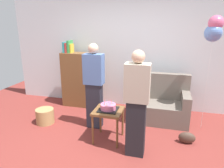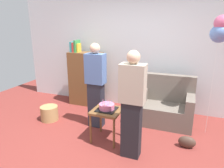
{
  "view_description": "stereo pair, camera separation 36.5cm",
  "coord_description": "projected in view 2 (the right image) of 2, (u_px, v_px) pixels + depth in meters",
  "views": [
    {
      "loc": [
        0.84,
        -2.81,
        1.99
      ],
      "look_at": [
        -0.07,
        0.57,
        0.95
      ],
      "focal_mm": 33.53,
      "sensor_mm": 36.0,
      "label": 1
    },
    {
      "loc": [
        1.18,
        -2.7,
        1.99
      ],
      "look_at": [
        -0.07,
        0.57,
        0.95
      ],
      "focal_mm": 33.53,
      "sensor_mm": 36.0,
      "label": 2
    }
  ],
  "objects": [
    {
      "name": "balloon_bunch",
      "position": [
        221.0,
        30.0,
        3.43
      ],
      "size": [
        0.3,
        0.34,
        2.11
      ],
      "color": "silver",
      "rests_on": "ground_plane"
    },
    {
      "name": "birthday_cake",
      "position": [
        107.0,
        107.0,
        3.53
      ],
      "size": [
        0.32,
        0.32,
        0.17
      ],
      "color": "black",
      "rests_on": "side_table"
    },
    {
      "name": "side_table",
      "position": [
        107.0,
        114.0,
        3.56
      ],
      "size": [
        0.48,
        0.48,
        0.56
      ],
      "color": "brown",
      "rests_on": "ground_plane"
    },
    {
      "name": "person_blowing_candles",
      "position": [
        96.0,
        86.0,
        3.97
      ],
      "size": [
        0.36,
        0.22,
        1.63
      ],
      "rotation": [
        0.0,
        0.0,
        -0.25
      ],
      "color": "#23232D",
      "rests_on": "ground_plane"
    },
    {
      "name": "ground_plane",
      "position": [
        103.0,
        150.0,
        3.39
      ],
      "size": [
        8.0,
        8.0,
        0.0
      ],
      "primitive_type": "plane",
      "color": "maroon"
    },
    {
      "name": "couch",
      "position": [
        165.0,
        106.0,
        4.26
      ],
      "size": [
        1.1,
        0.7,
        0.96
      ],
      "color": "#6B6056",
      "rests_on": "ground_plane"
    },
    {
      "name": "person_holding_cake",
      "position": [
        132.0,
        105.0,
        3.03
      ],
      "size": [
        0.36,
        0.22,
        1.63
      ],
      "rotation": [
        0.0,
        0.0,
        3.38
      ],
      "color": "black",
      "rests_on": "ground_plane"
    },
    {
      "name": "wall_back",
      "position": [
        138.0,
        51.0,
        4.84
      ],
      "size": [
        6.0,
        0.1,
        2.7
      ],
      "primitive_type": "cube",
      "color": "silver",
      "rests_on": "ground_plane"
    },
    {
      "name": "bookshelf",
      "position": [
        86.0,
        78.0,
        5.12
      ],
      "size": [
        0.8,
        0.36,
        1.58
      ],
      "color": "brown",
      "rests_on": "ground_plane"
    },
    {
      "name": "wicker_basket",
      "position": [
        49.0,
        113.0,
        4.4
      ],
      "size": [
        0.36,
        0.36,
        0.3
      ],
      "primitive_type": "cylinder",
      "color": "#A88451",
      "rests_on": "ground_plane"
    },
    {
      "name": "handbag",
      "position": [
        187.0,
        142.0,
        3.43
      ],
      "size": [
        0.28,
        0.14,
        0.2
      ],
      "primitive_type": "ellipsoid",
      "color": "#473328",
      "rests_on": "ground_plane"
    }
  ]
}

